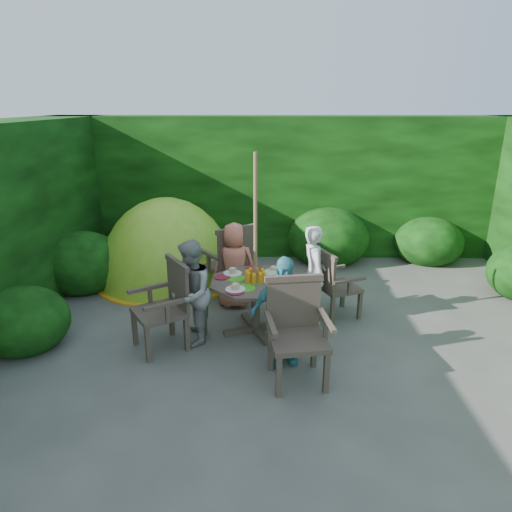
{
  "coord_description": "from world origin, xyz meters",
  "views": [
    {
      "loc": [
        -0.55,
        -4.52,
        2.72
      ],
      "look_at": [
        -0.65,
        1.03,
        0.85
      ],
      "focal_mm": 32.0,
      "sensor_mm": 36.0,
      "label": 1
    }
  ],
  "objects_px": {
    "patio_table": "(256,289)",
    "garden_chair_left": "(166,304)",
    "dome_tent": "(168,278)",
    "parasol_pole": "(255,247)",
    "child_left": "(191,293)",
    "garden_chair_right": "(334,283)",
    "child_back": "(234,265)",
    "child_front": "(283,311)",
    "garden_chair_back": "(230,261)",
    "child_right": "(314,274)",
    "garden_chair_front": "(296,329)"
  },
  "relations": [
    {
      "from": "garden_chair_back",
      "to": "child_front",
      "type": "xyz_separation_m",
      "value": [
        0.69,
        -1.76,
        0.05
      ]
    },
    {
      "from": "dome_tent",
      "to": "parasol_pole",
      "type": "bearing_deg",
      "value": -36.87
    },
    {
      "from": "garden_chair_front",
      "to": "garden_chair_back",
      "type": "bearing_deg",
      "value": 103.44
    },
    {
      "from": "garden_chair_left",
      "to": "child_left",
      "type": "bearing_deg",
      "value": 75.99
    },
    {
      "from": "garden_chair_left",
      "to": "dome_tent",
      "type": "xyz_separation_m",
      "value": [
        -0.44,
        2.16,
        -0.53
      ]
    },
    {
      "from": "parasol_pole",
      "to": "dome_tent",
      "type": "relative_size",
      "value": 0.83
    },
    {
      "from": "garden_chair_right",
      "to": "garden_chair_left",
      "type": "distance_m",
      "value": 2.2
    },
    {
      "from": "child_front",
      "to": "parasol_pole",
      "type": "bearing_deg",
      "value": 93.55
    },
    {
      "from": "garden_chair_right",
      "to": "garden_chair_back",
      "type": "bearing_deg",
      "value": 44.04
    },
    {
      "from": "garden_chair_front",
      "to": "parasol_pole",
      "type": "bearing_deg",
      "value": 104.62
    },
    {
      "from": "patio_table",
      "to": "child_right",
      "type": "relative_size",
      "value": 1.17
    },
    {
      "from": "patio_table",
      "to": "child_back",
      "type": "bearing_deg",
      "value": 112.54
    },
    {
      "from": "patio_table",
      "to": "garden_chair_front",
      "type": "xyz_separation_m",
      "value": [
        0.43,
        -1.0,
        -0.02
      ]
    },
    {
      "from": "garden_chair_front",
      "to": "dome_tent",
      "type": "distance_m",
      "value": 3.39
    },
    {
      "from": "parasol_pole",
      "to": "dome_tent",
      "type": "bearing_deg",
      "value": 129.61
    },
    {
      "from": "patio_table",
      "to": "garden_chair_left",
      "type": "relative_size",
      "value": 1.51
    },
    {
      "from": "garden_chair_right",
      "to": "garden_chair_front",
      "type": "height_order",
      "value": "garden_chair_front"
    },
    {
      "from": "parasol_pole",
      "to": "garden_chair_left",
      "type": "relative_size",
      "value": 2.22
    },
    {
      "from": "patio_table",
      "to": "child_front",
      "type": "xyz_separation_m",
      "value": [
        0.3,
        -0.74,
        0.05
      ]
    },
    {
      "from": "garden_chair_front",
      "to": "child_left",
      "type": "distance_m",
      "value": 1.37
    },
    {
      "from": "child_left",
      "to": "garden_chair_right",
      "type": "bearing_deg",
      "value": 108.75
    },
    {
      "from": "garden_chair_right",
      "to": "child_back",
      "type": "distance_m",
      "value": 1.37
    },
    {
      "from": "child_left",
      "to": "dome_tent",
      "type": "relative_size",
      "value": 0.47
    },
    {
      "from": "garden_chair_left",
      "to": "child_back",
      "type": "relative_size",
      "value": 0.83
    },
    {
      "from": "garden_chair_left",
      "to": "garden_chair_back",
      "type": "xyz_separation_m",
      "value": [
        0.63,
        1.42,
        0.04
      ]
    },
    {
      "from": "garden_chair_left",
      "to": "garden_chair_right",
      "type": "bearing_deg",
      "value": 78.75
    },
    {
      "from": "garden_chair_left",
      "to": "child_back",
      "type": "height_order",
      "value": "child_back"
    },
    {
      "from": "child_left",
      "to": "child_front",
      "type": "bearing_deg",
      "value": 63.77
    },
    {
      "from": "garden_chair_back",
      "to": "child_right",
      "type": "distance_m",
      "value": 1.34
    },
    {
      "from": "garden_chair_right",
      "to": "garden_chair_front",
      "type": "xyz_separation_m",
      "value": [
        -0.59,
        -1.42,
        0.07
      ]
    },
    {
      "from": "child_left",
      "to": "parasol_pole",
      "type": "bearing_deg",
      "value": 108.77
    },
    {
      "from": "garden_chair_back",
      "to": "child_left",
      "type": "relative_size",
      "value": 0.84
    },
    {
      "from": "parasol_pole",
      "to": "garden_chair_right",
      "type": "relative_size",
      "value": 2.47
    },
    {
      "from": "garden_chair_right",
      "to": "garden_chair_left",
      "type": "xyz_separation_m",
      "value": [
        -2.04,
        -0.82,
        0.05
      ]
    },
    {
      "from": "garden_chair_back",
      "to": "garden_chair_right",
      "type": "bearing_deg",
      "value": 120.13
    },
    {
      "from": "patio_table",
      "to": "dome_tent",
      "type": "distance_m",
      "value": 2.35
    },
    {
      "from": "child_right",
      "to": "dome_tent",
      "type": "relative_size",
      "value": 0.48
    },
    {
      "from": "patio_table",
      "to": "parasol_pole",
      "type": "relative_size",
      "value": 0.68
    },
    {
      "from": "parasol_pole",
      "to": "garden_chair_left",
      "type": "distance_m",
      "value": 1.23
    },
    {
      "from": "child_back",
      "to": "garden_chair_front",
      "type": "bearing_deg",
      "value": 109.27
    },
    {
      "from": "garden_chair_left",
      "to": "child_front",
      "type": "height_order",
      "value": "child_front"
    },
    {
      "from": "patio_table",
      "to": "child_right",
      "type": "height_order",
      "value": "child_right"
    },
    {
      "from": "garden_chair_back",
      "to": "patio_table",
      "type": "bearing_deg",
      "value": 74.42
    },
    {
      "from": "garden_chair_left",
      "to": "garden_chair_back",
      "type": "bearing_deg",
      "value": 123.02
    },
    {
      "from": "garden_chair_back",
      "to": "dome_tent",
      "type": "xyz_separation_m",
      "value": [
        -1.06,
        0.74,
        -0.57
      ]
    },
    {
      "from": "dome_tent",
      "to": "garden_chair_left",
      "type": "bearing_deg",
      "value": -65.05
    },
    {
      "from": "garden_chair_front",
      "to": "child_left",
      "type": "xyz_separation_m",
      "value": [
        -1.17,
        0.7,
        0.08
      ]
    },
    {
      "from": "garden_chair_right",
      "to": "child_left",
      "type": "xyz_separation_m",
      "value": [
        -1.76,
        -0.72,
        0.15
      ]
    },
    {
      "from": "garden_chair_left",
      "to": "child_left",
      "type": "height_order",
      "value": "child_left"
    },
    {
      "from": "garden_chair_left",
      "to": "dome_tent",
      "type": "distance_m",
      "value": 2.26
    }
  ]
}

